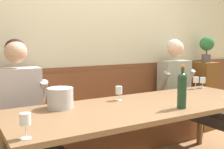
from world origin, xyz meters
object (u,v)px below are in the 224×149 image
wine_glass_center_rear (203,81)px  wine_glass_right_end (119,91)px  potted_plant (207,46)px  wine_glass_mid_right (196,80)px  wine_glass_left_end (25,121)px  person_left_seat (27,121)px  wall_bench (105,129)px  person_center_left_seat (196,96)px  ice_bucket (60,98)px  wine_bottle_green_tall (182,89)px  dining_table (144,112)px

wine_glass_center_rear → wine_glass_right_end: (-1.23, -0.07, -0.00)m
wine_glass_center_rear → potted_plant: 0.82m
wine_glass_mid_right → wine_glass_left_end: wine_glass_left_end is taller
wine_glass_mid_right → person_left_seat: bearing=179.5°
wall_bench → person_left_seat: person_left_seat is taller
potted_plant → person_center_left_seat: bearing=-146.7°
wine_glass_mid_right → wine_glass_left_end: size_ratio=0.94×
potted_plant → person_left_seat: bearing=-170.9°
wall_bench → potted_plant: bearing=1.2°
ice_bucket → wine_bottle_green_tall: size_ratio=0.60×
wall_bench → ice_bucket: (-0.70, -0.48, 0.53)m
wall_bench → person_left_seat: 1.09m
wine_glass_mid_right → dining_table: bearing=-161.8°
wall_bench → person_left_seat: size_ratio=2.04×
person_left_seat → wine_glass_left_end: bearing=-103.0°
wine_glass_left_end → wine_glass_mid_right: bearing=17.5°
person_left_seat → wine_bottle_green_tall: size_ratio=3.63×
person_center_left_seat → potted_plant: bearing=33.3°
person_left_seat → person_center_left_seat: bearing=-0.0°
person_left_seat → potted_plant: 2.73m
wine_glass_mid_right → wine_glass_left_end: (-2.12, -0.67, 0.00)m
wine_bottle_green_tall → wine_glass_left_end: (-1.31, -0.07, -0.06)m
dining_table → person_left_seat: (-0.96, 0.35, -0.03)m
wine_glass_right_end → dining_table: bearing=-66.2°
wine_glass_mid_right → potted_plant: 0.89m
wine_glass_mid_right → potted_plant: bearing=33.2°
dining_table → wine_glass_left_end: bearing=-163.1°
wine_glass_mid_right → person_center_left_seat: bearing=31.9°
wine_glass_center_rear → potted_plant: (0.56, 0.45, 0.40)m
person_left_seat → wine_glass_center_rear: (2.08, -0.02, 0.19)m
wine_glass_right_end → person_left_seat: bearing=173.9°
person_left_seat → wine_glass_left_end: 0.73m
wine_glass_mid_right → wine_glass_right_end: size_ratio=1.05×
person_center_left_seat → wine_glass_mid_right: bearing=-148.1°
dining_table → wine_glass_mid_right: (1.00, 0.33, 0.17)m
person_left_seat → person_center_left_seat: person_left_seat is taller
wall_bench → wine_glass_left_end: 1.65m
person_center_left_seat → wine_glass_right_end: 1.16m
wine_glass_center_rear → wine_glass_mid_right: 0.11m
wine_glass_center_rear → wine_glass_mid_right: (-0.11, 0.01, 0.01)m
wine_glass_center_rear → potted_plant: bearing=38.5°
wine_glass_center_rear → dining_table: bearing=-163.8°
wine_bottle_green_tall → wine_glass_center_rear: wine_bottle_green_tall is taller
wine_glass_mid_right → potted_plant: (0.67, 0.44, 0.38)m
wall_bench → person_center_left_seat: 1.15m
wine_glass_right_end → wall_bench: bearing=76.7°
person_center_left_seat → wine_glass_center_rear: size_ratio=10.35×
person_left_seat → ice_bucket: 0.33m
wall_bench → wine_glass_mid_right: (1.00, -0.41, 0.55)m
person_left_seat → wine_glass_right_end: 0.87m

